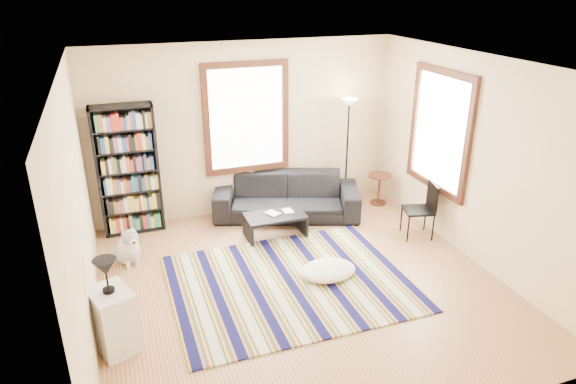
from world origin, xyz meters
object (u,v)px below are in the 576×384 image
object	(u,v)px
coffee_table	(275,225)
sofa	(287,196)
folding_chair	(418,210)
bookshelf	(128,170)
floor_cushion	(328,270)
side_table	(379,189)
floor_lamp	(347,153)
white_cabinet	(114,320)
dog	(126,244)

from	to	relation	value
coffee_table	sofa	bearing A→B (deg)	57.75
folding_chair	bookshelf	bearing A→B (deg)	172.64
floor_cushion	folding_chair	world-z (taller)	folding_chair
bookshelf	side_table	size ratio (longest dim) A/B	3.70
coffee_table	floor_lamp	size ratio (longest dim) A/B	0.48
bookshelf	folding_chair	distance (m)	4.41
floor_lamp	folding_chair	world-z (taller)	floor_lamp
folding_chair	coffee_table	bearing A→B (deg)	175.49
side_table	folding_chair	distance (m)	1.29
side_table	white_cabinet	world-z (taller)	white_cabinet
dog	folding_chair	bearing A→B (deg)	-26.96
side_table	sofa	bearing A→B (deg)	176.55
white_cabinet	dog	distance (m)	1.84
sofa	white_cabinet	distance (m)	3.79
floor_cushion	sofa	bearing A→B (deg)	86.44
bookshelf	floor_lamp	world-z (taller)	bookshelf
sofa	side_table	xyz separation A→B (m)	(1.67, -0.10, -0.07)
folding_chair	sofa	bearing A→B (deg)	154.40
side_table	dog	distance (m)	4.32
sofa	floor_cushion	size ratio (longest dim) A/B	3.13
coffee_table	folding_chair	size ratio (longest dim) A/B	1.05
white_cabinet	coffee_table	bearing A→B (deg)	17.82
floor_lamp	folding_chair	bearing A→B (deg)	-71.31
bookshelf	coffee_table	world-z (taller)	bookshelf
bookshelf	coffee_table	bearing A→B (deg)	-24.95
floor_cushion	dog	xyz separation A→B (m)	(-2.48, 1.30, 0.19)
floor_lamp	side_table	world-z (taller)	floor_lamp
sofa	floor_lamp	bearing A→B (deg)	24.58
bookshelf	side_table	xyz separation A→B (m)	(4.10, -0.37, -0.73)
floor_cushion	floor_lamp	size ratio (longest dim) A/B	0.40
sofa	floor_lamp	size ratio (longest dim) A/B	1.27
floor_lamp	side_table	bearing A→B (deg)	-20.03
floor_lamp	sofa	bearing A→B (deg)	-174.90
bookshelf	white_cabinet	size ratio (longest dim) A/B	2.86
coffee_table	dog	distance (m)	2.19
bookshelf	dog	size ratio (longest dim) A/B	3.53
folding_chair	side_table	bearing A→B (deg)	102.57
sofa	bookshelf	distance (m)	2.53
bookshelf	floor_cushion	xyz separation A→B (m)	(2.30, -2.27, -0.91)
side_table	folding_chair	bearing A→B (deg)	-92.24
coffee_table	dog	size ratio (longest dim) A/B	1.59
floor_lamp	dog	xyz separation A→B (m)	(-3.72, -0.80, -0.65)
folding_chair	floor_lamp	bearing A→B (deg)	123.50
floor_cushion	side_table	xyz separation A→B (m)	(1.80, 1.90, 0.18)
sofa	white_cabinet	world-z (taller)	white_cabinet
floor_lamp	side_table	distance (m)	0.88
floor_cushion	side_table	distance (m)	2.62
floor_cushion	white_cabinet	world-z (taller)	white_cabinet
coffee_table	side_table	size ratio (longest dim) A/B	1.67
bookshelf	coffee_table	xyz separation A→B (m)	(2.01, -0.93, -0.82)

